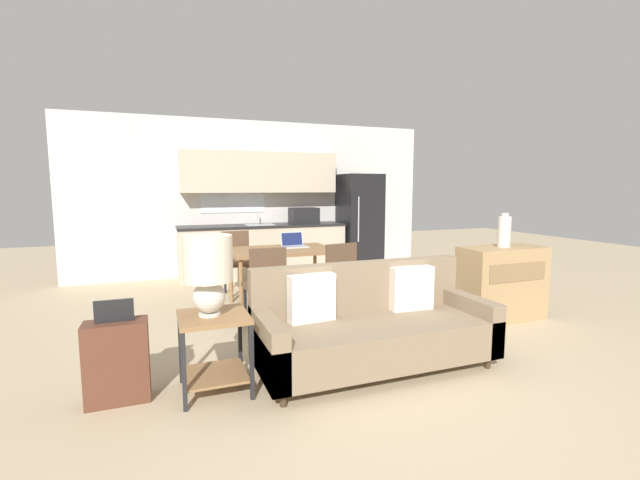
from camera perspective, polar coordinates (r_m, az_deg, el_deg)
ground_plane at (r=3.74m, az=8.68°, el=-17.33°), size 20.00×20.00×0.00m
wall_back at (r=7.77m, az=-8.26°, el=5.58°), size 6.40×0.07×2.70m
kitchen_counter at (r=7.51m, az=-7.54°, el=1.66°), size 2.87×0.65×2.15m
refrigerator at (r=8.02m, az=5.29°, el=2.36°), size 0.68×0.75×1.78m
dining_table at (r=5.56m, az=-5.15°, el=-1.90°), size 1.32×0.87×0.75m
couch at (r=3.78m, az=6.84°, el=-11.47°), size 2.01×0.80×0.87m
side_table at (r=3.39m, az=-13.92°, el=-12.78°), size 0.51×0.51×0.59m
table_lamp at (r=3.24m, az=-14.69°, el=-3.64°), size 0.36×0.36×0.60m
credenza at (r=5.45m, az=23.04°, el=-5.30°), size 0.99×0.47×0.85m
vase at (r=5.37m, az=23.36°, el=1.09°), size 0.14×0.14×0.39m
dining_chair_far_left at (r=6.28m, az=-10.91°, el=-2.48°), size 0.45×0.45×0.91m
dining_chair_near_left at (r=4.69m, az=-7.31°, el=-5.62°), size 0.43×0.43×0.91m
dining_chair_near_right at (r=5.00m, az=2.10°, el=-4.78°), size 0.48×0.48×0.91m
laptop at (r=5.73m, az=-3.54°, el=-0.43°), size 0.34×0.28×0.20m
suitcase at (r=3.50m, az=-25.43°, el=-14.36°), size 0.43×0.22×0.75m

